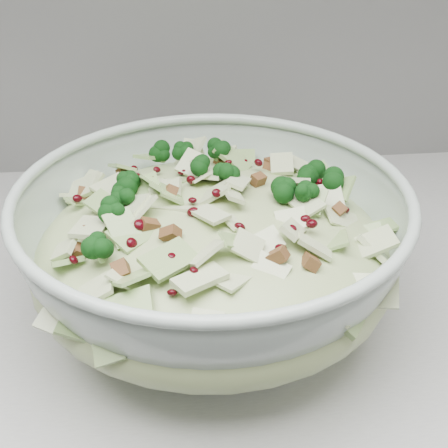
# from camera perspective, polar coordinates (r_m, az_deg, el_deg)

# --- Properties ---
(mixing_bowl) EXTENTS (0.51, 0.51, 0.16)m
(mixing_bowl) POSITION_cam_1_polar(r_m,az_deg,el_deg) (0.63, -1.04, -2.67)
(mixing_bowl) COLOR #ADBEB2
(mixing_bowl) RESTS_ON counter
(salad) EXTENTS (0.51, 0.51, 0.16)m
(salad) POSITION_cam_1_polar(r_m,az_deg,el_deg) (0.61, -1.06, -0.73)
(salad) COLOR #ACBA7F
(salad) RESTS_ON mixing_bowl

